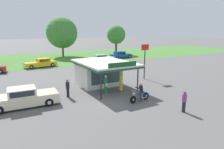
# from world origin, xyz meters

# --- Properties ---
(ground_plane) EXTENTS (300.00, 300.00, 0.00)m
(ground_plane) POSITION_xyz_m (0.00, 0.00, 0.00)
(ground_plane) COLOR #5B5959
(grass_verge_strip) EXTENTS (120.00, 24.00, 0.01)m
(grass_verge_strip) POSITION_xyz_m (0.00, 30.00, 0.00)
(grass_verge_strip) COLOR #477A33
(grass_verge_strip) RESTS_ON ground
(service_station_kiosk) EXTENTS (4.94, 7.20, 3.26)m
(service_station_kiosk) POSITION_xyz_m (1.77, 4.62, 1.63)
(service_station_kiosk) COLOR silver
(service_station_kiosk) RESTS_ON ground
(gas_pump_nearside) EXTENTS (0.44, 0.44, 1.86)m
(gas_pump_nearside) POSITION_xyz_m (0.91, 1.54, 0.85)
(gas_pump_nearside) COLOR slate
(gas_pump_nearside) RESTS_ON ground
(gas_pump_offside) EXTENTS (0.44, 0.44, 2.05)m
(gas_pump_offside) POSITION_xyz_m (2.64, 1.54, 0.94)
(gas_pump_offside) COLOR slate
(gas_pump_offside) RESTS_ON ground
(motorcycle_with_rider) EXTENTS (2.23, 0.71, 1.58)m
(motorcycle_with_rider) POSITION_xyz_m (2.50, -1.77, 0.65)
(motorcycle_with_rider) COLOR black
(motorcycle_with_rider) RESTS_ON ground
(featured_classic_sedan) EXTENTS (5.53, 2.23, 1.56)m
(featured_classic_sedan) POSITION_xyz_m (-6.39, 1.94, 0.71)
(featured_classic_sedan) COLOR beige
(featured_classic_sedan) RESTS_ON ground
(parked_car_back_row_far_right) EXTENTS (5.43, 2.48, 1.43)m
(parked_car_back_row_far_right) POSITION_xyz_m (9.74, 19.76, 0.66)
(parked_car_back_row_far_right) COLOR #7AC6D1
(parked_car_back_row_far_right) RESTS_ON ground
(parked_car_back_row_centre_left) EXTENTS (5.48, 2.44, 1.46)m
(parked_car_back_row_centre_left) POSITION_xyz_m (-1.74, 19.72, 0.66)
(parked_car_back_row_centre_left) COLOR gold
(parked_car_back_row_centre_left) RESTS_ON ground
(parked_car_back_row_centre_right) EXTENTS (5.03, 2.11, 1.49)m
(parked_car_back_row_centre_right) POSITION_xyz_m (16.08, 22.71, 0.68)
(parked_car_back_row_centre_right) COLOR #19479E
(parked_car_back_row_centre_right) RESTS_ON ground
(bystander_chatting_near_pumps) EXTENTS (0.34, 0.34, 1.64)m
(bystander_chatting_near_pumps) POSITION_xyz_m (3.87, -5.30, 0.86)
(bystander_chatting_near_pumps) COLOR black
(bystander_chatting_near_pumps) RESTS_ON ground
(bystander_strolling_foreground) EXTENTS (0.36, 0.36, 1.65)m
(bystander_strolling_foreground) POSITION_xyz_m (-2.59, 2.44, 0.88)
(bystander_strolling_foreground) COLOR black
(bystander_strolling_foreground) RESTS_ON ground
(tree_oak_left) EXTENTS (4.78, 4.78, 7.42)m
(tree_oak_left) POSITION_xyz_m (19.19, 29.72, 4.89)
(tree_oak_left) COLOR brown
(tree_oak_left) RESTS_ON ground
(tree_oak_distant_spare) EXTENTS (7.20, 7.20, 9.14)m
(tree_oak_distant_spare) POSITION_xyz_m (5.61, 32.01, 5.53)
(tree_oak_distant_spare) COLOR brown
(tree_oak_distant_spare) RESTS_ON ground
(roadside_pole_sign) EXTENTS (1.10, 0.12, 4.37)m
(roadside_pole_sign) POSITION_xyz_m (7.94, 4.39, 3.01)
(roadside_pole_sign) COLOR black
(roadside_pole_sign) RESTS_ON ground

